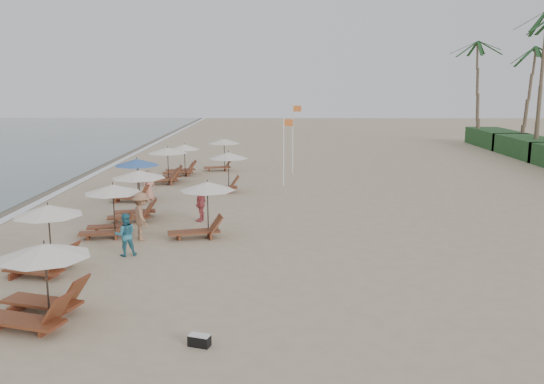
{
  "coord_description": "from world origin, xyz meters",
  "views": [
    {
      "loc": [
        1.16,
        -17.68,
        6.16
      ],
      "look_at": [
        0.92,
        7.3,
        1.3
      ],
      "focal_mm": 37.67,
      "sensor_mm": 36.0,
      "label": 1
    }
  ],
  "objects_px": {
    "beachgoer_mid_a": "(125,235)",
    "lounger_station_6": "(181,161)",
    "lounger_station_4": "(133,179)",
    "flag_pole_near": "(284,147)",
    "lounger_station_0": "(36,285)",
    "duffel_bag": "(199,340)",
    "lounger_station_1": "(43,239)",
    "inland_station_1": "(224,169)",
    "beachgoer_mid_b": "(142,216)",
    "beachgoer_far_a": "(201,204)",
    "inland_station_0": "(201,205)",
    "inland_station_2": "(222,150)",
    "lounger_station_2": "(109,208)",
    "lounger_station_5": "(164,166)",
    "beachgoer_far_b": "(149,185)",
    "lounger_station_3": "(135,193)"
  },
  "relations": [
    {
      "from": "lounger_station_1",
      "to": "inland_station_1",
      "type": "distance_m",
      "value": 14.69
    },
    {
      "from": "lounger_station_0",
      "to": "duffel_bag",
      "type": "relative_size",
      "value": 5.02
    },
    {
      "from": "lounger_station_2",
      "to": "inland_station_1",
      "type": "bearing_deg",
      "value": 68.1
    },
    {
      "from": "lounger_station_0",
      "to": "beachgoer_far_b",
      "type": "bearing_deg",
      "value": 91.95
    },
    {
      "from": "beachgoer_mid_b",
      "to": "lounger_station_5",
      "type": "bearing_deg",
      "value": -20.1
    },
    {
      "from": "lounger_station_2",
      "to": "duffel_bag",
      "type": "height_order",
      "value": "lounger_station_2"
    },
    {
      "from": "beachgoer_far_a",
      "to": "duffel_bag",
      "type": "bearing_deg",
      "value": 22.31
    },
    {
      "from": "lounger_station_0",
      "to": "lounger_station_6",
      "type": "relative_size",
      "value": 1.13
    },
    {
      "from": "lounger_station_1",
      "to": "lounger_station_6",
      "type": "relative_size",
      "value": 1.01
    },
    {
      "from": "beachgoer_mid_a",
      "to": "flag_pole_near",
      "type": "xyz_separation_m",
      "value": [
        5.83,
        14.05,
        1.54
      ]
    },
    {
      "from": "lounger_station_0",
      "to": "inland_station_1",
      "type": "xyz_separation_m",
      "value": [
        3.2,
        17.84,
        0.31
      ]
    },
    {
      "from": "beachgoer_mid_a",
      "to": "flag_pole_near",
      "type": "height_order",
      "value": "flag_pole_near"
    },
    {
      "from": "lounger_station_0",
      "to": "lounger_station_3",
      "type": "distance_m",
      "value": 11.17
    },
    {
      "from": "lounger_station_5",
      "to": "duffel_bag",
      "type": "height_order",
      "value": "lounger_station_5"
    },
    {
      "from": "inland_station_1",
      "to": "lounger_station_0",
      "type": "bearing_deg",
      "value": -100.16
    },
    {
      "from": "inland_station_1",
      "to": "lounger_station_1",
      "type": "bearing_deg",
      "value": -108.11
    },
    {
      "from": "beachgoer_mid_a",
      "to": "lounger_station_6",
      "type": "bearing_deg",
      "value": -106.06
    },
    {
      "from": "lounger_station_1",
      "to": "duffel_bag",
      "type": "relative_size",
      "value": 4.51
    },
    {
      "from": "inland_station_0",
      "to": "duffel_bag",
      "type": "bearing_deg",
      "value": -82.92
    },
    {
      "from": "inland_station_1",
      "to": "inland_station_0",
      "type": "bearing_deg",
      "value": -90.05
    },
    {
      "from": "lounger_station_5",
      "to": "beachgoer_mid_b",
      "type": "height_order",
      "value": "lounger_station_5"
    },
    {
      "from": "beachgoer_mid_b",
      "to": "beachgoer_far_a",
      "type": "distance_m",
      "value": 3.64
    },
    {
      "from": "lounger_station_0",
      "to": "lounger_station_4",
      "type": "distance_m",
      "value": 15.51
    },
    {
      "from": "lounger_station_0",
      "to": "lounger_station_6",
      "type": "distance_m",
      "value": 23.74
    },
    {
      "from": "inland_station_0",
      "to": "beachgoer_far_b",
      "type": "bearing_deg",
      "value": 117.47
    },
    {
      "from": "lounger_station_5",
      "to": "inland_station_1",
      "type": "distance_m",
      "value": 4.86
    },
    {
      "from": "inland_station_2",
      "to": "beachgoer_mid_b",
      "type": "height_order",
      "value": "inland_station_2"
    },
    {
      "from": "beachgoer_far_b",
      "to": "lounger_station_1",
      "type": "bearing_deg",
      "value": -145.02
    },
    {
      "from": "lounger_station_6",
      "to": "beachgoer_far_a",
      "type": "relative_size",
      "value": 1.57
    },
    {
      "from": "inland_station_2",
      "to": "beachgoer_far_a",
      "type": "distance_m",
      "value": 14.87
    },
    {
      "from": "lounger_station_0",
      "to": "lounger_station_3",
      "type": "bearing_deg",
      "value": 90.92
    },
    {
      "from": "lounger_station_4",
      "to": "lounger_station_5",
      "type": "bearing_deg",
      "value": 83.88
    },
    {
      "from": "beachgoer_mid_b",
      "to": "beachgoer_far_a",
      "type": "xyz_separation_m",
      "value": [
        1.92,
        3.09,
        -0.15
      ]
    },
    {
      "from": "inland_station_2",
      "to": "lounger_station_5",
      "type": "bearing_deg",
      "value": -121.04
    },
    {
      "from": "lounger_station_4",
      "to": "inland_station_1",
      "type": "relative_size",
      "value": 0.93
    },
    {
      "from": "lounger_station_1",
      "to": "beachgoer_far_a",
      "type": "relative_size",
      "value": 1.59
    },
    {
      "from": "lounger_station_0",
      "to": "lounger_station_6",
      "type": "xyz_separation_m",
      "value": [
        -0.22,
        23.74,
        -0.03
      ]
    },
    {
      "from": "flag_pole_near",
      "to": "lounger_station_0",
      "type": "bearing_deg",
      "value": -108.5
    },
    {
      "from": "inland_station_0",
      "to": "lounger_station_2",
      "type": "bearing_deg",
      "value": 176.79
    },
    {
      "from": "inland_station_1",
      "to": "duffel_bag",
      "type": "xyz_separation_m",
      "value": [
        1.19,
        -19.2,
        -1.17
      ]
    },
    {
      "from": "lounger_station_1",
      "to": "inland_station_1",
      "type": "height_order",
      "value": "lounger_station_1"
    },
    {
      "from": "inland_station_0",
      "to": "flag_pole_near",
      "type": "height_order",
      "value": "flag_pole_near"
    },
    {
      "from": "lounger_station_1",
      "to": "duffel_bag",
      "type": "height_order",
      "value": "lounger_station_1"
    },
    {
      "from": "beachgoer_mid_b",
      "to": "lounger_station_3",
      "type": "bearing_deg",
      "value": -9.75
    },
    {
      "from": "lounger_station_0",
      "to": "lounger_station_1",
      "type": "relative_size",
      "value": 1.11
    },
    {
      "from": "lounger_station_2",
      "to": "lounger_station_4",
      "type": "xyz_separation_m",
      "value": [
        -0.75,
        6.98,
        0.01
      ]
    },
    {
      "from": "lounger_station_1",
      "to": "lounger_station_5",
      "type": "bearing_deg",
      "value": 87.93
    },
    {
      "from": "lounger_station_4",
      "to": "flag_pole_near",
      "type": "relative_size",
      "value": 0.63
    },
    {
      "from": "lounger_station_2",
      "to": "beachgoer_far_b",
      "type": "xyz_separation_m",
      "value": [
        0.04,
        6.93,
        -0.34
      ]
    },
    {
      "from": "lounger_station_0",
      "to": "inland_station_1",
      "type": "distance_m",
      "value": 18.13
    }
  ]
}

